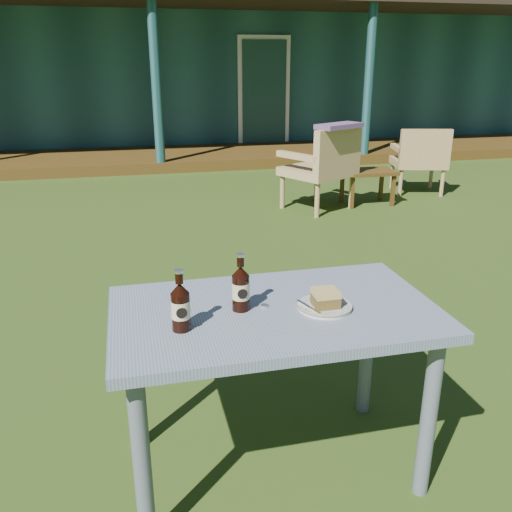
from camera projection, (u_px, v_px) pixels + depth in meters
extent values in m
plane|color=#334916|center=(212.00, 306.00, 3.71)|extent=(80.00, 80.00, 0.00)
cube|color=#1B4548|center=(143.00, 74.00, 11.96)|extent=(15.00, 6.00, 2.60)
cube|color=black|center=(138.00, 2.00, 11.46)|extent=(15.80, 6.80, 0.30)
cube|color=#4A3212|center=(158.00, 159.00, 8.81)|extent=(15.00, 1.80, 0.16)
cylinder|color=#1B4548|center=(156.00, 87.00, 7.68)|extent=(0.14, 0.14, 2.45)
cylinder|color=#1B4548|center=(368.00, 85.00, 8.39)|extent=(0.14, 0.14, 2.45)
cube|color=white|center=(264.00, 95.00, 9.73)|extent=(0.95, 0.06, 2.00)
cube|color=#193D38|center=(264.00, 95.00, 9.71)|extent=(0.80, 0.04, 1.85)
cube|color=slate|center=(275.00, 313.00, 2.01)|extent=(1.20, 0.70, 0.04)
cylinder|color=slate|center=(142.00, 464.00, 1.77)|extent=(0.06, 0.06, 0.68)
cylinder|color=slate|center=(429.00, 418.00, 2.00)|extent=(0.06, 0.06, 0.68)
cylinder|color=slate|center=(137.00, 376.00, 2.27)|extent=(0.06, 0.06, 0.68)
cylinder|color=slate|center=(367.00, 347.00, 2.49)|extent=(0.06, 0.06, 0.68)
cylinder|color=silver|center=(325.00, 306.00, 2.00)|extent=(0.20, 0.20, 0.01)
cylinder|color=olive|center=(325.00, 305.00, 2.00)|extent=(0.20, 0.20, 0.00)
cube|color=brown|center=(325.00, 301.00, 1.98)|extent=(0.09, 0.08, 0.04)
cube|color=tan|center=(326.00, 293.00, 1.97)|extent=(0.09, 0.09, 0.02)
cube|color=silver|center=(309.00, 307.00, 1.97)|extent=(0.06, 0.14, 0.00)
cylinder|color=black|center=(241.00, 293.00, 1.97)|extent=(0.06, 0.06, 0.13)
cone|color=black|center=(241.00, 271.00, 1.94)|extent=(0.06, 0.06, 0.04)
cylinder|color=black|center=(240.00, 261.00, 1.93)|extent=(0.03, 0.03, 0.04)
cylinder|color=silver|center=(240.00, 255.00, 1.92)|extent=(0.03, 0.03, 0.01)
cylinder|color=beige|center=(241.00, 290.00, 1.97)|extent=(0.06, 0.06, 0.06)
cylinder|color=black|center=(243.00, 294.00, 1.94)|extent=(0.04, 0.00, 0.04)
cylinder|color=black|center=(181.00, 312.00, 1.82)|extent=(0.06, 0.06, 0.13)
cone|color=black|center=(180.00, 288.00, 1.79)|extent=(0.06, 0.06, 0.04)
cylinder|color=black|center=(179.00, 278.00, 1.78)|extent=(0.03, 0.03, 0.04)
cylinder|color=silver|center=(179.00, 271.00, 1.77)|extent=(0.03, 0.03, 0.01)
cylinder|color=beige|center=(181.00, 309.00, 1.82)|extent=(0.06, 0.06, 0.06)
cylinder|color=black|center=(182.00, 313.00, 1.79)|extent=(0.04, 0.00, 0.04)
cylinder|color=silver|center=(264.00, 306.00, 2.01)|extent=(0.03, 0.03, 0.01)
cube|color=tan|center=(318.00, 171.00, 6.02)|extent=(0.90, 0.88, 0.10)
cube|color=tan|center=(338.00, 150.00, 5.73)|extent=(0.64, 0.40, 0.44)
cube|color=tan|center=(335.00, 150.00, 6.15)|extent=(0.35, 0.56, 0.06)
cube|color=tan|center=(298.00, 156.00, 5.78)|extent=(0.35, 0.56, 0.06)
cylinder|color=tan|center=(317.00, 185.00, 6.46)|extent=(0.05, 0.05, 0.38)
cylinder|color=tan|center=(282.00, 192.00, 6.11)|extent=(0.05, 0.05, 0.38)
cylinder|color=tan|center=(351.00, 192.00, 6.09)|extent=(0.05, 0.05, 0.38)
cylinder|color=tan|center=(317.00, 200.00, 5.73)|extent=(0.05, 0.05, 0.38)
cube|color=tan|center=(418.00, 163.00, 6.78)|extent=(0.73, 0.70, 0.08)
cube|color=tan|center=(425.00, 146.00, 6.47)|extent=(0.60, 0.22, 0.40)
cube|color=tan|center=(441.00, 148.00, 6.74)|extent=(0.19, 0.53, 0.06)
cube|color=tan|center=(397.00, 148.00, 6.75)|extent=(0.19, 0.53, 0.06)
cylinder|color=tan|center=(431.00, 175.00, 7.07)|extent=(0.05, 0.05, 0.33)
cylinder|color=tan|center=(392.00, 175.00, 7.08)|extent=(0.05, 0.05, 0.33)
cylinder|color=tan|center=(442.00, 183.00, 6.63)|extent=(0.05, 0.05, 0.33)
cylinder|color=tan|center=(401.00, 183.00, 6.64)|extent=(0.05, 0.05, 0.33)
cube|color=#65456E|center=(339.00, 126.00, 5.65)|extent=(0.59, 0.46, 0.05)
cube|color=#4A3212|center=(368.00, 172.00, 6.20)|extent=(0.60, 0.40, 0.04)
cube|color=#4A3212|center=(352.00, 193.00, 6.08)|extent=(0.04, 0.04, 0.36)
cube|color=#4A3212|center=(393.00, 191.00, 6.19)|extent=(0.04, 0.04, 0.36)
cube|color=#4A3212|center=(342.00, 187.00, 6.35)|extent=(0.04, 0.04, 0.36)
cube|color=#4A3212|center=(381.00, 185.00, 6.46)|extent=(0.04, 0.04, 0.36)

